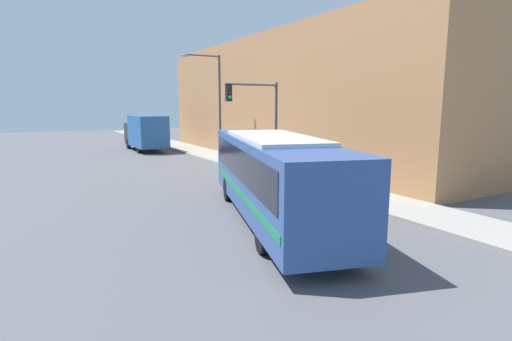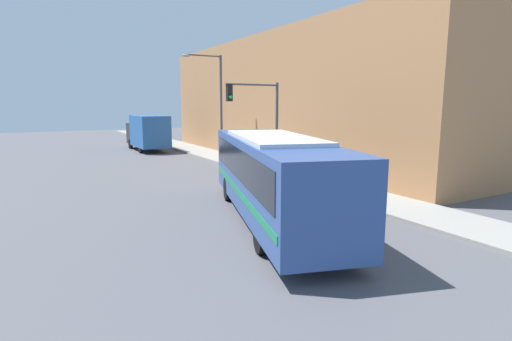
% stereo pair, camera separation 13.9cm
% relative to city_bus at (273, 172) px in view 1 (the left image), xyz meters
% --- Properties ---
extents(ground_plane, '(120.00, 120.00, 0.00)m').
position_rel_city_bus_xyz_m(ground_plane, '(-0.46, -2.73, -1.83)').
color(ground_plane, '#515156').
extents(sidewalk, '(2.89, 70.00, 0.14)m').
position_rel_city_bus_xyz_m(sidewalk, '(5.48, 17.27, -1.77)').
color(sidewalk, gray).
rests_on(sidewalk, ground_plane).
extents(building_facade, '(6.00, 31.70, 9.16)m').
position_rel_city_bus_xyz_m(building_facade, '(9.93, 14.12, 2.75)').
color(building_facade, '#B27A4C').
rests_on(building_facade, ground_plane).
extents(city_bus, '(5.78, 11.50, 3.16)m').
position_rel_city_bus_xyz_m(city_bus, '(0.00, 0.00, 0.00)').
color(city_bus, '#2D4C8C').
rests_on(city_bus, ground_plane).
extents(delivery_truck, '(2.49, 6.84, 3.22)m').
position_rel_city_bus_xyz_m(delivery_truck, '(1.82, 24.62, -0.09)').
color(delivery_truck, '#265999').
rests_on(delivery_truck, ground_plane).
extents(fire_hydrant, '(0.24, 0.33, 0.74)m').
position_rel_city_bus_xyz_m(fire_hydrant, '(4.64, -0.22, -1.33)').
color(fire_hydrant, '#999999').
rests_on(fire_hydrant, sidewalk).
extents(traffic_light_pole, '(3.28, 0.35, 5.31)m').
position_rel_city_bus_xyz_m(traffic_light_pole, '(3.67, 7.26, 1.95)').
color(traffic_light_pole, '#47474C').
rests_on(traffic_light_pole, sidewalk).
extents(street_lamp, '(2.99, 0.28, 7.60)m').
position_rel_city_bus_xyz_m(street_lamp, '(4.49, 15.09, 2.84)').
color(street_lamp, '#47474C').
rests_on(street_lamp, sidewalk).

